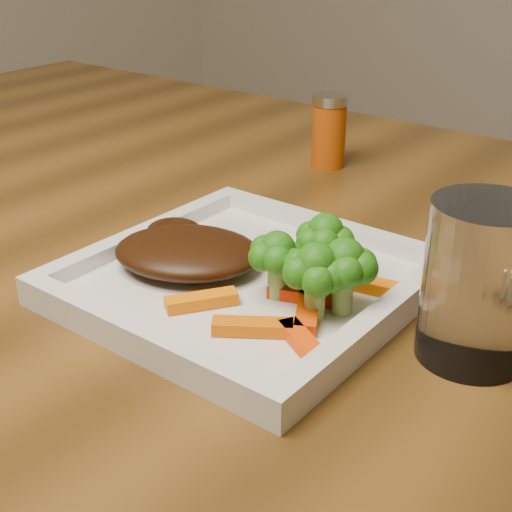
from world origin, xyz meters
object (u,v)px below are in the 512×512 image
Objects in this scene: drinking_glass at (479,283)px; steak at (188,252)px; spice_shaker at (329,131)px; plate at (247,285)px; dining_table at (213,461)px.

steak is at bearing -170.81° from drinking_glass.
steak is 1.42× the size of spice_shaker.
drinking_glass is (0.19, 0.03, 0.05)m from plate.
drinking_glass reaches higher than spice_shaker.
drinking_glass is at bearing 7.57° from plate.
plate is 2.93× the size of spice_shaker.
drinking_glass reaches higher than steak.
spice_shaker reaches higher than steak.
spice_shaker is at bearing 136.61° from drinking_glass.
plate is 0.35m from spice_shaker.
drinking_glass reaches higher than plate.
plate is 2.06× the size of steak.
steak is 0.25m from drinking_glass.
plate is at bearing -172.43° from drinking_glass.
dining_table is 0.44m from steak.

